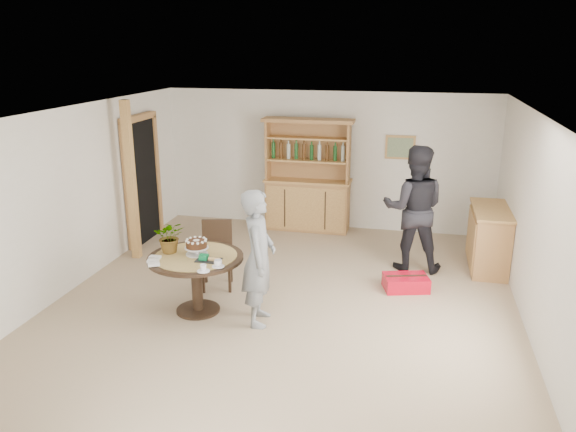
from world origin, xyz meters
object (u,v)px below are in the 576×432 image
Objects in this scene: hutch at (308,193)px; dining_table at (196,267)px; teen_boy at (259,258)px; dining_chair at (217,250)px; adult_person at (414,209)px; sideboard at (489,238)px; red_suitcase at (406,283)px.

dining_table is (-0.73, -3.61, -0.08)m from hutch.
hutch reaches higher than teen_boy.
adult_person is at bearing 9.59° from dining_chair.
sideboard is at bearing -58.53° from teen_boy.
adult_person is at bearing -38.93° from hutch.
dining_chair is (-3.79, -1.54, 0.06)m from sideboard.
dining_table is 0.63× the size of adult_person.
sideboard reaches higher than dining_table.
sideboard is at bearing -22.21° from hutch.
red_suitcase is at bearing 85.28° from adult_person.
dining_table is at bearing -147.90° from sideboard.
red_suitcase is (-1.19, -1.10, -0.37)m from sideboard.
teen_boy reaches higher than dining_chair.
hutch is 1.62× the size of sideboard.
sideboard is 1.33× the size of dining_chair.
hutch is 2.97× the size of red_suitcase.
teen_boy reaches higher than sideboard.
dining_table is at bearing 36.63° from adult_person.
dining_table reaches higher than red_suitcase.
sideboard is at bearing -167.26° from adult_person.
dining_chair is (-0.75, -2.78, -0.15)m from hutch.
adult_person is 1.17m from red_suitcase.
red_suitcase is (2.59, 1.27, -0.50)m from dining_table.
dining_chair is 0.50× the size of adult_person.
hutch reaches higher than dining_table.
dining_chair is 0.56× the size of teen_boy.
red_suitcase is (2.61, 0.44, -0.43)m from dining_chair.
dining_table is 1.27× the size of dining_chair.
dining_table is at bearing -169.76° from red_suitcase.
dining_table is at bearing 74.60° from teen_boy.
hutch is 2.45m from adult_person.
hutch is 1.21× the size of teen_boy.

